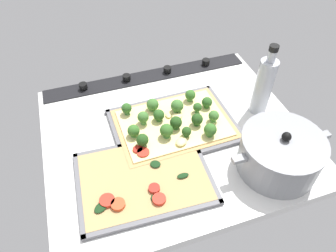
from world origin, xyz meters
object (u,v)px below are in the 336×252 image
object	(u,v)px
baking_tray_back	(144,179)
oil_bottle	(264,86)
broccoli_pizza	(173,122)
baking_tray_front	(174,126)
veggie_pizza_back	(143,178)
cooking_pot	(280,154)

from	to	relation	value
baking_tray_back	oil_bottle	world-z (taller)	oil_bottle
baking_tray_back	broccoli_pizza	bearing A→B (deg)	-130.78
oil_bottle	baking_tray_front	bearing A→B (deg)	-2.89
veggie_pizza_back	broccoli_pizza	bearing A→B (deg)	-130.90
cooking_pot	oil_bottle	xyz separation A→B (cm)	(-6.93, -21.73, 4.50)
baking_tray_front	cooking_pot	distance (cm)	31.85
baking_tray_front	veggie_pizza_back	bearing A→B (deg)	48.73
cooking_pot	baking_tray_front	bearing A→B (deg)	-47.44
veggie_pizza_back	oil_bottle	world-z (taller)	oil_bottle
baking_tray_front	oil_bottle	world-z (taller)	oil_bottle
veggie_pizza_back	oil_bottle	xyz separation A→B (cm)	(-42.33, -14.69, 8.96)
baking_tray_back	oil_bottle	distance (cm)	45.50
broccoli_pizza	cooking_pot	distance (cm)	31.72
veggie_pizza_back	cooking_pot	distance (cm)	36.37
baking_tray_back	oil_bottle	size ratio (longest dim) A/B	1.51
broccoli_pizza	veggie_pizza_back	world-z (taller)	broccoli_pizza
broccoli_pizza	cooking_pot	world-z (taller)	cooking_pot
baking_tray_back	veggie_pizza_back	world-z (taller)	veggie_pizza_back
baking_tray_back	veggie_pizza_back	bearing A→B (deg)	42.11
baking_tray_front	oil_bottle	size ratio (longest dim) A/B	1.56
broccoli_pizza	oil_bottle	bearing A→B (deg)	177.10
baking_tray_front	veggie_pizza_back	world-z (taller)	veggie_pizza_back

